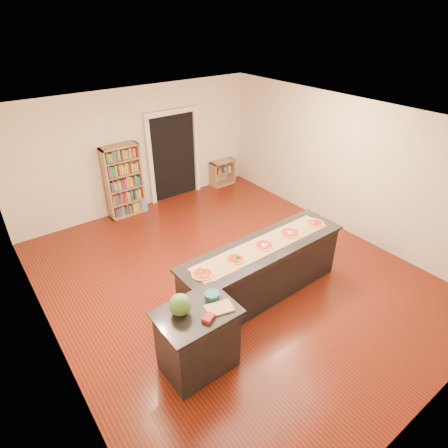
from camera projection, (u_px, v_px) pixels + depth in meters
room at (231, 208)px, 6.16m from camera, size 6.00×7.00×2.80m
doorway at (173, 151)px, 9.11m from camera, size 1.40×0.09×2.21m
kitchen_island at (262, 270)px, 6.19m from camera, size 2.98×0.81×0.98m
side_counter at (198, 340)px, 4.90m from camera, size 1.01×0.74×1.00m
bookshelf at (124, 181)px, 8.45m from camera, size 0.84×0.30×1.68m
low_shelf at (223, 173)px, 10.15m from camera, size 0.68×0.29×0.68m
waste_bin at (143, 205)px, 8.96m from camera, size 0.21×0.21×0.30m
kraft_paper at (263, 245)px, 5.95m from camera, size 2.60×0.52×0.00m
watermelon at (180, 305)px, 4.56m from camera, size 0.28×0.28×0.28m
cutting_board at (219, 308)px, 4.68m from camera, size 0.39×0.31×0.02m
package_red at (208, 318)px, 4.52m from camera, size 0.19×0.17×0.06m
package_teal at (212, 295)px, 4.85m from camera, size 0.20×0.20×0.07m
pizza_a at (203, 274)px, 5.31m from camera, size 0.33×0.33×0.02m
pizza_b at (235, 259)px, 5.62m from camera, size 0.29×0.29×0.02m
pizza_c at (264, 245)px, 5.94m from camera, size 0.32×0.32×0.02m
pizza_d at (290, 233)px, 6.26m from camera, size 0.35×0.35×0.02m
pizza_e at (315, 223)px, 6.55m from camera, size 0.31×0.31×0.02m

